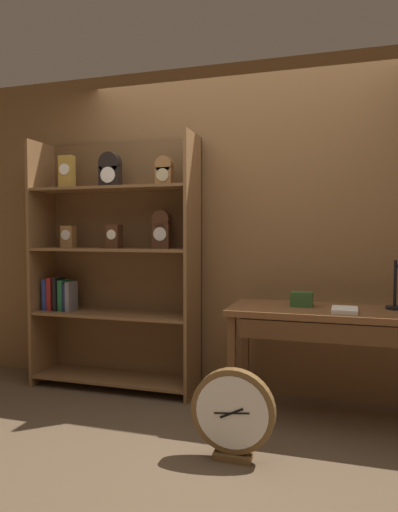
% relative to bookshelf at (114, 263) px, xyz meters
% --- Properties ---
extents(ground_plane, '(10.00, 10.00, 0.00)m').
position_rel_bookshelf_xyz_m(ground_plane, '(1.02, -1.05, -1.02)').
color(ground_plane, brown).
extents(back_wood_panel, '(4.80, 0.05, 2.60)m').
position_rel_bookshelf_xyz_m(back_wood_panel, '(1.02, 0.21, 0.28)').
color(back_wood_panel, brown).
rests_on(back_wood_panel, ground).
extents(bookshelf, '(1.37, 0.39, 2.03)m').
position_rel_bookshelf_xyz_m(bookshelf, '(0.00, 0.00, 0.00)').
color(bookshelf, brown).
rests_on(bookshelf, ground).
extents(workbench, '(1.44, 0.57, 0.76)m').
position_rel_bookshelf_xyz_m(workbench, '(1.77, -0.26, -0.34)').
color(workbench, brown).
rests_on(workbench, ground).
extents(toolbox_small, '(0.15, 0.11, 0.10)m').
position_rel_bookshelf_xyz_m(toolbox_small, '(1.53, -0.20, -0.20)').
color(toolbox_small, '#2D5123').
rests_on(toolbox_small, workbench).
extents(open_repair_manual, '(0.16, 0.22, 0.02)m').
position_rel_bookshelf_xyz_m(open_repair_manual, '(1.80, -0.33, -0.24)').
color(open_repair_manual, silver).
rests_on(open_repair_manual, workbench).
extents(round_clock_large, '(0.48, 0.11, 0.52)m').
position_rel_bookshelf_xyz_m(round_clock_large, '(1.21, -0.94, -0.76)').
color(round_clock_large, brown).
rests_on(round_clock_large, ground).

